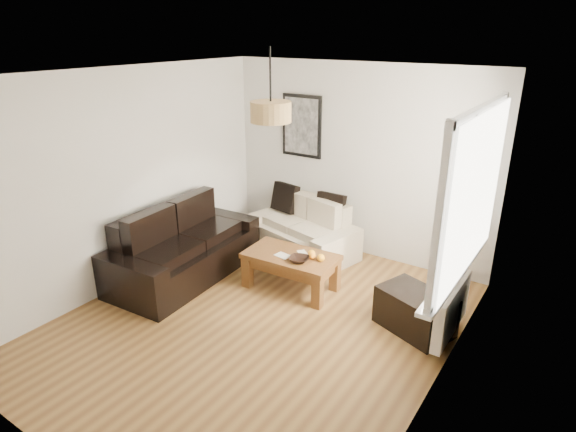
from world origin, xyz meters
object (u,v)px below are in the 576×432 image
Objects in this scene: coffee_table at (291,271)px; loveseat_cream at (303,228)px; ottoman at (415,311)px; sofa_leather at (184,244)px.

loveseat_cream is at bearing 113.84° from coffee_table.
ottoman is at bearing -11.78° from loveseat_cream.
ottoman is (1.98, -0.95, -0.16)m from loveseat_cream.
sofa_leather reaches higher than ottoman.
ottoman is (1.56, -0.00, -0.01)m from coffee_table.
sofa_leather reaches higher than loveseat_cream.
loveseat_cream is at bearing -35.93° from sofa_leather.
sofa_leather reaches higher than coffee_table.
loveseat_cream is 2.20m from ottoman.
ottoman is at bearing -84.32° from sofa_leather.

